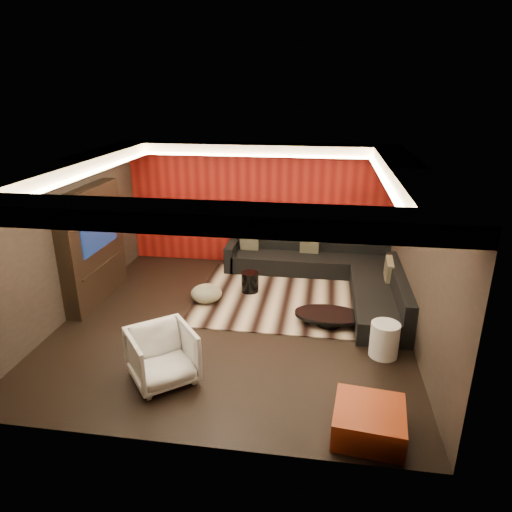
% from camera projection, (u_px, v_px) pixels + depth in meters
% --- Properties ---
extents(floor, '(6.00, 6.00, 0.02)m').
position_uv_depth(floor, '(234.00, 322.00, 8.13)').
color(floor, black).
rests_on(floor, ground).
extents(ceiling, '(6.00, 6.00, 0.02)m').
position_uv_depth(ceiling, '(231.00, 163.00, 7.14)').
color(ceiling, silver).
rests_on(ceiling, ground).
extents(wall_back, '(6.00, 0.02, 2.80)m').
position_uv_depth(wall_back, '(259.00, 205.00, 10.42)').
color(wall_back, black).
rests_on(wall_back, ground).
extents(wall_left, '(0.02, 6.00, 2.80)m').
position_uv_depth(wall_left, '(66.00, 239.00, 8.05)').
color(wall_left, black).
rests_on(wall_left, ground).
extents(wall_right, '(0.02, 6.00, 2.80)m').
position_uv_depth(wall_right, '(419.00, 257.00, 7.22)').
color(wall_right, black).
rests_on(wall_right, ground).
extents(red_feature_wall, '(5.98, 0.05, 2.78)m').
position_uv_depth(red_feature_wall, '(258.00, 205.00, 10.39)').
color(red_feature_wall, '#6B0C0A').
rests_on(red_feature_wall, ground).
extents(soffit_back, '(6.00, 0.60, 0.22)m').
position_uv_depth(soffit_back, '(257.00, 149.00, 9.68)').
color(soffit_back, silver).
rests_on(soffit_back, ground).
extents(soffit_front, '(6.00, 0.60, 0.22)m').
position_uv_depth(soffit_front, '(180.00, 216.00, 4.68)').
color(soffit_front, silver).
rests_on(soffit_front, ground).
extents(soffit_left, '(0.60, 4.80, 0.22)m').
position_uv_depth(soffit_left, '(72.00, 167.00, 7.56)').
color(soffit_left, silver).
rests_on(soffit_left, ground).
extents(soffit_right, '(0.60, 4.80, 0.22)m').
position_uv_depth(soffit_right, '(409.00, 176.00, 6.81)').
color(soffit_right, silver).
rests_on(soffit_right, ground).
extents(cove_back, '(4.80, 0.08, 0.04)m').
position_uv_depth(cove_back, '(254.00, 155.00, 9.40)').
color(cove_back, '#FFD899').
rests_on(cove_back, ground).
extents(cove_front, '(4.80, 0.08, 0.04)m').
position_uv_depth(cove_front, '(189.00, 216.00, 5.03)').
color(cove_front, '#FFD899').
rests_on(cove_front, ground).
extents(cove_left, '(0.08, 4.80, 0.04)m').
position_uv_depth(cove_left, '(92.00, 173.00, 7.54)').
color(cove_left, '#FFD899').
rests_on(cove_left, ground).
extents(cove_right, '(0.08, 4.80, 0.04)m').
position_uv_depth(cove_right, '(385.00, 181.00, 6.89)').
color(cove_right, '#FFD899').
rests_on(cove_right, ground).
extents(tv_surround, '(0.30, 2.00, 2.20)m').
position_uv_depth(tv_surround, '(93.00, 245.00, 8.69)').
color(tv_surround, black).
rests_on(tv_surround, ground).
extents(tv_screen, '(0.04, 1.30, 0.80)m').
position_uv_depth(tv_screen, '(99.00, 228.00, 8.55)').
color(tv_screen, black).
rests_on(tv_screen, ground).
extents(tv_shelf, '(0.04, 1.60, 0.04)m').
position_uv_depth(tv_shelf, '(103.00, 265.00, 8.81)').
color(tv_shelf, black).
rests_on(tv_shelf, ground).
extents(rug, '(4.02, 3.03, 0.02)m').
position_uv_depth(rug, '(298.00, 297.00, 9.05)').
color(rug, tan).
rests_on(rug, floor).
extents(coffee_table, '(1.27, 1.27, 0.20)m').
position_uv_depth(coffee_table, '(329.00, 318.00, 7.99)').
color(coffee_table, black).
rests_on(coffee_table, rug).
extents(drum_stool, '(0.41, 0.41, 0.41)m').
position_uv_depth(drum_stool, '(250.00, 282.00, 9.22)').
color(drum_stool, black).
rests_on(drum_stool, rug).
extents(striped_pouf, '(0.73, 0.73, 0.33)m').
position_uv_depth(striped_pouf, '(206.00, 293.00, 8.80)').
color(striped_pouf, beige).
rests_on(striped_pouf, rug).
extents(white_side_table, '(0.45, 0.45, 0.55)m').
position_uv_depth(white_side_table, '(384.00, 340.00, 7.02)').
color(white_side_table, silver).
rests_on(white_side_table, floor).
extents(orange_ottoman, '(0.91, 0.91, 0.37)m').
position_uv_depth(orange_ottoman, '(369.00, 421.00, 5.45)').
color(orange_ottoman, '#AB2B16').
rests_on(orange_ottoman, floor).
extents(armchair, '(1.20, 1.21, 0.79)m').
position_uv_depth(armchair, '(163.00, 356.00, 6.39)').
color(armchair, silver).
rests_on(armchair, floor).
extents(sectional_sofa, '(3.65, 3.50, 0.75)m').
position_uv_depth(sectional_sofa, '(333.00, 274.00, 9.52)').
color(sectional_sofa, black).
rests_on(sectional_sofa, floor).
extents(throw_pillows, '(3.21, 1.66, 0.50)m').
position_uv_depth(throw_pillows, '(312.00, 251.00, 9.80)').
color(throw_pillows, tan).
rests_on(throw_pillows, sectional_sofa).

